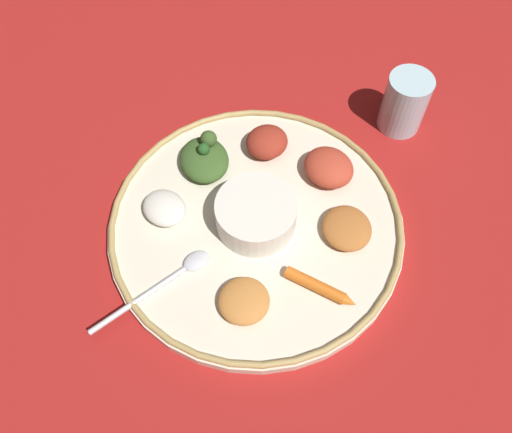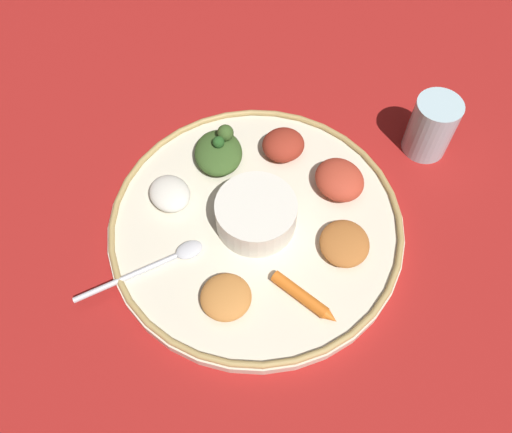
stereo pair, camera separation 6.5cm
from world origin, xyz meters
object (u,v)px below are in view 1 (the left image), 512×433
Objects in this scene: center_bowl at (256,213)px; carrot_near_spoon at (320,287)px; spoon at (170,278)px; drinking_glass at (404,106)px; greens_pile at (205,158)px.

center_bowl is 1.33× the size of carrot_near_spoon.
carrot_near_spoon is (-0.05, -0.17, 0.00)m from spoon.
carrot_near_spoon is at bearing 140.25° from drinking_glass.
center_bowl reaches higher than spoon.
drinking_glass is (0.23, -0.19, 0.01)m from carrot_near_spoon.
center_bowl is 1.25× the size of greens_pile.
center_bowl is at bearing 117.04° from drinking_glass.
greens_pile is at bearing 94.00° from drinking_glass.
center_bowl is 0.13m from spoon.
drinking_glass reaches higher than spoon.
center_bowl is 0.12m from carrot_near_spoon.
greens_pile reaches higher than carrot_near_spoon.
spoon is at bearing 114.39° from center_bowl.
center_bowl is 0.11m from greens_pile.
greens_pile is 1.07× the size of carrot_near_spoon.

